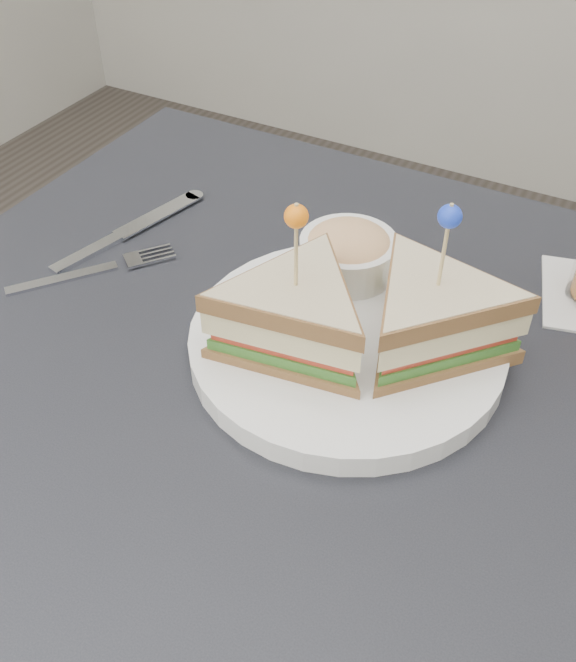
{
  "coord_description": "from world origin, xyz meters",
  "views": [
    {
      "loc": [
        0.23,
        -0.39,
        1.21
      ],
      "look_at": [
        0.01,
        0.01,
        0.8
      ],
      "focal_mm": 40.0,
      "sensor_mm": 36.0,
      "label": 1
    }
  ],
  "objects": [
    {
      "name": "cutlery_fork",
      "position": [
        -0.23,
        0.05,
        0.75
      ],
      "size": [
        0.12,
        0.15,
        0.0
      ],
      "rotation": [
        0.0,
        0.0,
        -0.66
      ],
      "color": "silver",
      "rests_on": "table"
    },
    {
      "name": "cutlery_knife",
      "position": [
        -0.25,
        0.11,
        0.75
      ],
      "size": [
        0.07,
        0.21,
        0.01
      ],
      "rotation": [
        0.0,
        0.0,
        -0.24
      ],
      "color": "silver",
      "rests_on": "table"
    },
    {
      "name": "table",
      "position": [
        0.0,
        0.0,
        0.67
      ],
      "size": [
        0.8,
        0.8,
        0.75
      ],
      "color": "black",
      "rests_on": "ground"
    },
    {
      "name": "plate_meal",
      "position": [
        0.05,
        0.06,
        0.8
      ],
      "size": [
        0.37,
        0.37,
        0.17
      ],
      "rotation": [
        0.0,
        0.0,
        -0.39
      ],
      "color": "white",
      "rests_on": "table"
    }
  ]
}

